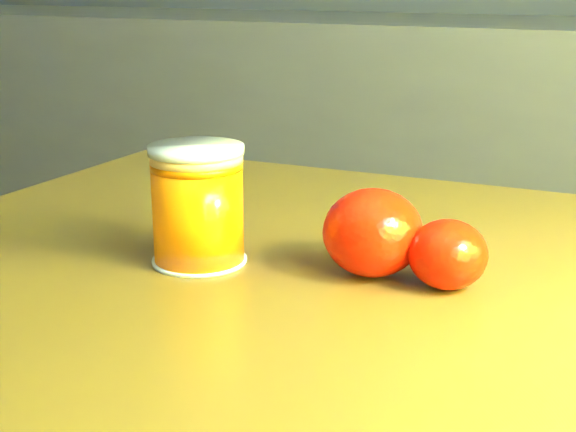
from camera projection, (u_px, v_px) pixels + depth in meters
The scene contains 5 objects.
kitchen_counter at pixel (249, 194), 2.07m from camera, with size 3.15×0.60×0.90m, color #535258.
table at pixel (447, 426), 0.59m from camera, with size 1.06×0.78×0.76m.
juice_glass at pixel (198, 206), 0.64m from camera, with size 0.08×0.08×0.09m.
orange_front at pixel (373, 233), 0.61m from camera, with size 0.08×0.08×0.07m, color #FB1D05.
orange_back at pixel (448, 254), 0.59m from camera, with size 0.06×0.06×0.05m, color #FB1D05.
Camera 1 is at (1.07, -0.24, 0.98)m, focal length 50.00 mm.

